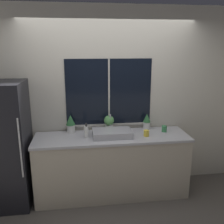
# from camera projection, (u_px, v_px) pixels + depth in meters

# --- Properties ---
(ground_plane) EXTENTS (14.00, 14.00, 0.00)m
(ground_plane) POSITION_uv_depth(u_px,v_px,m) (115.00, 205.00, 3.47)
(ground_plane) COLOR #4C4742
(wall_back) EXTENTS (8.00, 0.09, 2.70)m
(wall_back) POSITION_uv_depth(u_px,v_px,m) (109.00, 100.00, 3.75)
(wall_back) COLOR beige
(wall_back) RESTS_ON ground_plane
(wall_right) EXTENTS (0.06, 7.00, 2.70)m
(wall_right) POSITION_uv_depth(u_px,v_px,m) (209.00, 88.00, 4.82)
(wall_right) COLOR beige
(wall_right) RESTS_ON ground_plane
(counter) EXTENTS (2.18, 0.61, 0.91)m
(counter) POSITION_uv_depth(u_px,v_px,m) (112.00, 165.00, 3.63)
(counter) COLOR #B2A893
(counter) RESTS_ON ground_plane
(refrigerator) EXTENTS (0.63, 0.68, 1.70)m
(refrigerator) POSITION_uv_depth(u_px,v_px,m) (4.00, 146.00, 3.33)
(refrigerator) COLOR black
(refrigerator) RESTS_ON ground_plane
(sink) EXTENTS (0.54, 0.38, 0.27)m
(sink) POSITION_uv_depth(u_px,v_px,m) (112.00, 133.00, 3.49)
(sink) COLOR #ADADB2
(sink) RESTS_ON counter
(potted_plant_left) EXTENTS (0.13, 0.13, 0.27)m
(potted_plant_left) POSITION_uv_depth(u_px,v_px,m) (71.00, 123.00, 3.62)
(potted_plant_left) COLOR white
(potted_plant_left) RESTS_ON counter
(potted_plant_center) EXTENTS (0.15, 0.15, 0.24)m
(potted_plant_center) POSITION_uv_depth(u_px,v_px,m) (109.00, 123.00, 3.69)
(potted_plant_center) COLOR white
(potted_plant_center) RESTS_ON counter
(potted_plant_right) EXTENTS (0.12, 0.12, 0.24)m
(potted_plant_right) POSITION_uv_depth(u_px,v_px,m) (147.00, 121.00, 3.77)
(potted_plant_right) COLOR white
(potted_plant_right) RESTS_ON counter
(soap_bottle) EXTENTS (0.06, 0.06, 0.21)m
(soap_bottle) POSITION_uv_depth(u_px,v_px,m) (86.00, 132.00, 3.43)
(soap_bottle) COLOR white
(soap_bottle) RESTS_ON counter
(mug_yellow) EXTENTS (0.08, 0.08, 0.09)m
(mug_yellow) POSITION_uv_depth(u_px,v_px,m) (146.00, 133.00, 3.50)
(mug_yellow) COLOR gold
(mug_yellow) RESTS_ON counter
(mug_green) EXTENTS (0.07, 0.07, 0.09)m
(mug_green) POSITION_uv_depth(u_px,v_px,m) (164.00, 129.00, 3.68)
(mug_green) COLOR #38844C
(mug_green) RESTS_ON counter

